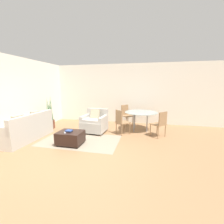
# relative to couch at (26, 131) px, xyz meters

# --- Properties ---
(ground_plane) EXTENTS (20.00, 20.00, 0.00)m
(ground_plane) POSITION_rel_couch_xyz_m (2.20, -0.51, -0.31)
(ground_plane) COLOR #936B47
(wall_back) EXTENTS (12.00, 0.06, 2.75)m
(wall_back) POSITION_rel_couch_xyz_m (2.20, 3.07, 1.07)
(wall_back) COLOR white
(wall_back) RESTS_ON ground_plane
(wall_left) EXTENTS (0.06, 12.00, 2.75)m
(wall_left) POSITION_rel_couch_xyz_m (-0.55, 0.99, 1.07)
(wall_left) COLOR white
(wall_left) RESTS_ON ground_plane
(area_rug) EXTENTS (2.49, 1.51, 0.01)m
(area_rug) POSITION_rel_couch_xyz_m (1.78, 0.30, -0.30)
(area_rug) COLOR gray
(area_rug) RESTS_ON ground_plane
(couch) EXTENTS (0.85, 1.86, 0.90)m
(couch) POSITION_rel_couch_xyz_m (0.00, 0.00, 0.00)
(couch) COLOR #B2ADA3
(couch) RESTS_ON ground_plane
(armchair) EXTENTS (0.93, 0.89, 0.87)m
(armchair) POSITION_rel_couch_xyz_m (1.94, 1.29, 0.05)
(armchair) COLOR #B2ADA3
(armchair) RESTS_ON ground_plane
(ottoman) EXTENTS (0.74, 0.59, 0.40)m
(ottoman) POSITION_rel_couch_xyz_m (1.63, -0.06, -0.09)
(ottoman) COLOR black
(ottoman) RESTS_ON ground_plane
(book_stack) EXTENTS (0.21, 0.18, 0.05)m
(book_stack) POSITION_rel_couch_xyz_m (1.60, -0.08, 0.12)
(book_stack) COLOR black
(book_stack) RESTS_ON ottoman
(tv_remote_primary) EXTENTS (0.13, 0.15, 0.01)m
(tv_remote_primary) POSITION_rel_couch_xyz_m (1.52, -0.18, 0.10)
(tv_remote_primary) COLOR #B7B7BC
(tv_remote_primary) RESTS_ON ottoman
(potted_plant) EXTENTS (0.36, 0.36, 1.35)m
(potted_plant) POSITION_rel_couch_xyz_m (-0.04, 1.36, 0.03)
(potted_plant) COLOR brown
(potted_plant) RESTS_ON ground_plane
(dining_table) EXTENTS (1.28, 1.28, 0.73)m
(dining_table) POSITION_rel_couch_xyz_m (3.65, 1.90, 0.36)
(dining_table) COLOR #8C9E99
(dining_table) RESTS_ON ground_plane
(dining_chair_near_left) EXTENTS (0.59, 0.59, 0.90)m
(dining_chair_near_left) POSITION_rel_couch_xyz_m (2.97, 1.22, 0.21)
(dining_chair_near_left) COLOR #93704C
(dining_chair_near_left) RESTS_ON ground_plane
(dining_chair_near_right) EXTENTS (0.59, 0.59, 0.90)m
(dining_chair_near_right) POSITION_rel_couch_xyz_m (4.33, 1.22, 0.21)
(dining_chair_near_right) COLOR #93704C
(dining_chair_near_right) RESTS_ON ground_plane
(dining_chair_far_left) EXTENTS (0.59, 0.59, 0.90)m
(dining_chair_far_left) POSITION_rel_couch_xyz_m (2.97, 2.58, 0.21)
(dining_chair_far_left) COLOR #93704C
(dining_chair_far_left) RESTS_ON ground_plane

